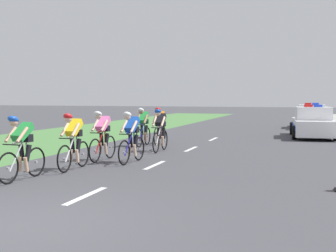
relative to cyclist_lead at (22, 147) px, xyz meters
name	(u,v)px	position (x,y,z in m)	size (l,w,h in m)	color
ground_plane	(17,226)	(2.20, -3.04, -0.79)	(160.00, 160.00, 0.00)	#424247
grass_verge	(71,135)	(-5.27, 10.96, -0.78)	(7.00, 60.00, 0.01)	#4C7F42
lane_markings_centre	(155,165)	(2.20, 3.06, -0.78)	(0.14, 17.60, 0.01)	white
cyclist_lead	(22,147)	(0.00, 0.00, 0.00)	(0.42, 1.72, 1.56)	black
cyclist_second	(73,141)	(0.40, 1.65, 0.00)	(0.42, 1.72, 1.56)	black
cyclist_third	(131,136)	(1.39, 3.26, 0.00)	(0.43, 1.72, 1.56)	black
cyclist_fourth	(102,135)	(0.36, 3.41, 0.00)	(0.42, 1.72, 1.56)	black
cyclist_fifth	(160,130)	(1.33, 6.03, 0.00)	(0.42, 1.72, 1.56)	black
cyclist_sixth	(143,127)	(0.16, 7.34, 0.00)	(0.43, 1.72, 1.56)	black
cyclist_seventh	(160,125)	(0.50, 8.36, 0.00)	(0.43, 1.72, 1.56)	black
police_car_nearest	(313,123)	(6.59, 13.41, -0.11)	(2.25, 4.52, 1.59)	white
police_car_second	(311,117)	(6.59, 19.96, -0.11)	(2.07, 4.43, 1.59)	silver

